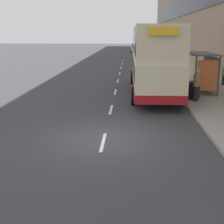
% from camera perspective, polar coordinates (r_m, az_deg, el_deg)
% --- Properties ---
extents(ground_plane, '(220.00, 220.00, 0.00)m').
position_cam_1_polar(ground_plane, '(11.79, -1.48, -4.92)').
color(ground_plane, '#38383D').
extents(pavement, '(5.00, 93.00, 0.14)m').
position_cam_1_polar(pavement, '(50.06, 9.66, 9.67)').
color(pavement, gray).
rests_on(pavement, ground_plane).
extents(lane_mark_0, '(0.12, 2.00, 0.01)m').
position_cam_1_polar(lane_mark_0, '(11.43, -1.64, -5.52)').
color(lane_mark_0, silver).
rests_on(lane_mark_0, ground_plane).
extents(lane_mark_1, '(0.12, 2.00, 0.01)m').
position_cam_1_polar(lane_mark_1, '(16.23, -0.18, 0.46)').
color(lane_mark_1, silver).
rests_on(lane_mark_1, ground_plane).
extents(lane_mark_2, '(0.12, 2.00, 0.01)m').
position_cam_1_polar(lane_mark_2, '(21.13, 0.60, 3.69)').
color(lane_mark_2, silver).
rests_on(lane_mark_2, ground_plane).
extents(lane_mark_3, '(0.12, 2.00, 0.01)m').
position_cam_1_polar(lane_mark_3, '(26.07, 1.09, 5.70)').
color(lane_mark_3, silver).
rests_on(lane_mark_3, ground_plane).
extents(lane_mark_4, '(0.12, 2.00, 0.01)m').
position_cam_1_polar(lane_mark_4, '(31.04, 1.43, 7.07)').
color(lane_mark_4, silver).
rests_on(lane_mark_4, ground_plane).
extents(lane_mark_5, '(0.12, 2.00, 0.01)m').
position_cam_1_polar(lane_mark_5, '(36.02, 1.67, 8.06)').
color(lane_mark_5, silver).
rests_on(lane_mark_5, ground_plane).
extents(lane_mark_6, '(0.12, 2.00, 0.01)m').
position_cam_1_polar(lane_mark_6, '(41.01, 1.86, 8.81)').
color(lane_mark_6, silver).
rests_on(lane_mark_6, ground_plane).
extents(lane_mark_7, '(0.12, 2.00, 0.01)m').
position_cam_1_polar(lane_mark_7, '(46.01, 2.00, 9.40)').
color(lane_mark_7, silver).
rests_on(lane_mark_7, ground_plane).
extents(bus_shelter, '(1.60, 4.20, 2.48)m').
position_cam_1_polar(bus_shelter, '(21.20, 16.54, 8.26)').
color(bus_shelter, '#4C4C51').
rests_on(bus_shelter, ground_plane).
extents(double_decker_bus_near, '(2.85, 11.51, 4.30)m').
position_cam_1_polar(double_decker_bus_near, '(20.64, 7.57, 9.71)').
color(double_decker_bus_near, beige).
rests_on(double_decker_bus_near, ground_plane).
extents(car_0, '(2.05, 4.30, 1.76)m').
position_cam_1_polar(car_0, '(66.42, 4.36, 11.59)').
color(car_0, silver).
rests_on(car_0, ground_plane).
extents(pedestrian_at_shelter, '(0.31, 0.31, 1.57)m').
position_cam_1_polar(pedestrian_at_shelter, '(24.46, 19.79, 6.52)').
color(pedestrian_at_shelter, '#23232D').
rests_on(pedestrian_at_shelter, ground_plane).
extents(pedestrian_1, '(0.34, 0.34, 1.73)m').
position_cam_1_polar(pedestrian_1, '(18.90, 15.43, 5.07)').
color(pedestrian_1, '#23232D').
rests_on(pedestrian_1, ground_plane).
extents(pedestrian_2, '(0.34, 0.34, 1.73)m').
position_cam_1_polar(pedestrian_2, '(25.95, 16.80, 7.33)').
color(pedestrian_2, '#23232D').
rests_on(pedestrian_2, ground_plane).
extents(pedestrian_3, '(0.35, 0.35, 1.77)m').
position_cam_1_polar(pedestrian_3, '(18.09, 15.16, 4.76)').
color(pedestrian_3, '#23232D').
rests_on(pedestrian_3, ground_plane).
extents(litter_bin, '(0.55, 0.55, 1.05)m').
position_cam_1_polar(litter_bin, '(18.56, 14.41, 3.86)').
color(litter_bin, black).
rests_on(litter_bin, ground_plane).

